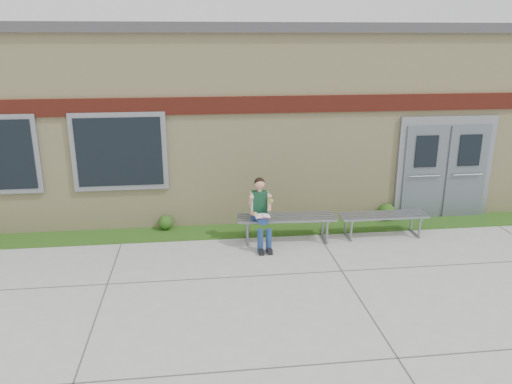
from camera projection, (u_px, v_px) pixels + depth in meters
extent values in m
plane|color=#9E9E99|center=(291.00, 288.00, 8.13)|extent=(80.00, 80.00, 0.00)
cube|color=#1E4612|center=(268.00, 229.00, 10.59)|extent=(16.00, 0.80, 0.02)
cube|color=beige|center=(250.00, 113.00, 13.23)|extent=(16.00, 6.00, 4.00)
cube|color=#3F3F42|center=(250.00, 30.00, 12.60)|extent=(16.20, 6.20, 0.20)
cube|color=maroon|center=(266.00, 105.00, 10.17)|extent=(16.00, 0.06, 0.35)
cube|color=gray|center=(120.00, 152.00, 10.08)|extent=(1.90, 0.08, 1.60)
cube|color=black|center=(119.00, 152.00, 10.05)|extent=(1.70, 0.04, 1.40)
cube|color=gray|center=(444.00, 168.00, 11.06)|extent=(2.20, 0.08, 2.30)
cube|color=#565F67|center=(423.00, 173.00, 10.98)|extent=(0.92, 0.06, 2.10)
cube|color=#565F67|center=(466.00, 172.00, 11.10)|extent=(0.92, 0.06, 2.10)
cube|color=gray|center=(286.00, 217.00, 9.91)|extent=(1.99, 0.65, 0.04)
cube|color=gray|center=(247.00, 232.00, 9.90)|extent=(0.08, 0.55, 0.45)
cube|color=gray|center=(324.00, 228.00, 10.08)|extent=(0.08, 0.55, 0.45)
cube|color=gray|center=(383.00, 215.00, 10.16)|extent=(1.79, 0.50, 0.03)
cube|color=gray|center=(348.00, 228.00, 10.15)|extent=(0.05, 0.50, 0.41)
cube|color=gray|center=(415.00, 225.00, 10.31)|extent=(0.05, 0.50, 0.41)
cube|color=navy|center=(259.00, 215.00, 9.77)|extent=(0.32, 0.23, 0.15)
cube|color=#0F391F|center=(260.00, 202.00, 9.67)|extent=(0.30, 0.20, 0.42)
sphere|color=tan|center=(260.00, 184.00, 9.55)|extent=(0.20, 0.20, 0.19)
sphere|color=black|center=(260.00, 183.00, 9.56)|extent=(0.21, 0.21, 0.20)
cylinder|color=navy|center=(257.00, 219.00, 9.53)|extent=(0.15, 0.39, 0.14)
cylinder|color=navy|center=(266.00, 218.00, 9.55)|extent=(0.15, 0.39, 0.14)
cylinder|color=navy|center=(260.00, 241.00, 9.43)|extent=(0.11, 0.11, 0.46)
cylinder|color=navy|center=(269.00, 240.00, 9.46)|extent=(0.11, 0.11, 0.46)
cube|color=black|center=(261.00, 251.00, 9.43)|extent=(0.10, 0.24, 0.09)
cube|color=black|center=(269.00, 251.00, 9.45)|extent=(0.10, 0.24, 0.09)
cylinder|color=tan|center=(251.00, 200.00, 9.57)|extent=(0.09, 0.21, 0.24)
cylinder|color=tan|center=(269.00, 199.00, 9.63)|extent=(0.09, 0.21, 0.24)
cube|color=white|center=(263.00, 216.00, 9.41)|extent=(0.29, 0.21, 0.01)
cube|color=#D6507E|center=(263.00, 216.00, 9.41)|extent=(0.29, 0.22, 0.01)
sphere|color=#6CBE32|center=(272.00, 201.00, 9.51)|extent=(0.08, 0.08, 0.08)
sphere|color=#1E4612|center=(166.00, 222.00, 10.53)|extent=(0.31, 0.31, 0.31)
sphere|color=#1E4612|center=(387.00, 212.00, 11.08)|extent=(0.37, 0.37, 0.37)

